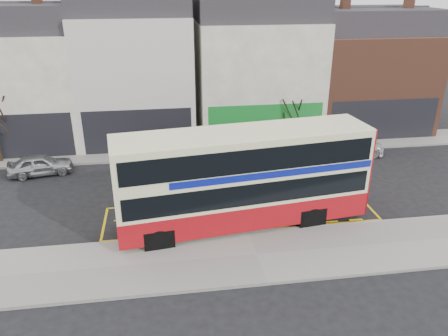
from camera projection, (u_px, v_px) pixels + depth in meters
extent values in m
plane|color=black|center=(247.00, 230.00, 21.45)|extent=(120.00, 120.00, 0.00)
cube|color=gray|center=(257.00, 255.00, 19.34)|extent=(40.00, 4.00, 0.15)
cube|color=gray|center=(248.00, 232.00, 21.08)|extent=(40.00, 0.15, 0.15)
cube|color=gray|center=(217.00, 149.00, 31.40)|extent=(50.00, 3.00, 0.15)
cube|color=white|center=(26.00, 88.00, 31.66)|extent=(8.00, 8.00, 8.00)
cube|color=#28262B|center=(13.00, 17.00, 29.70)|extent=(8.00, 7.20, 1.80)
cube|color=black|center=(16.00, 138.00, 29.01)|extent=(7.36, 0.06, 3.20)
cube|color=black|center=(17.00, 140.00, 29.11)|extent=(5.60, 0.04, 2.00)
cube|color=silver|center=(137.00, 78.00, 32.52)|extent=(8.00, 8.00, 9.00)
cube|color=#28262B|center=(131.00, 1.00, 30.35)|extent=(8.00, 7.20, 1.80)
cube|color=black|center=(138.00, 132.00, 30.07)|extent=(7.36, 0.06, 3.20)
cube|color=black|center=(139.00, 135.00, 30.17)|extent=(5.60, 0.04, 2.00)
cube|color=white|center=(255.00, 78.00, 33.81)|extent=(9.00, 8.00, 8.50)
cube|color=#28262B|center=(257.00, 7.00, 31.75)|extent=(9.00, 7.20, 1.80)
cube|color=#167B28|center=(266.00, 126.00, 31.27)|extent=(8.28, 0.06, 3.20)
cube|color=black|center=(266.00, 129.00, 31.36)|extent=(6.30, 0.04, 2.00)
cube|color=brown|center=(364.00, 81.00, 35.20)|extent=(9.00, 8.00, 7.50)
cube|color=#28262B|center=(372.00, 20.00, 33.34)|extent=(9.00, 7.20, 1.80)
cube|color=brown|center=(345.00, 3.00, 31.55)|extent=(0.60, 0.60, 1.20)
cube|color=brown|center=(409.00, 2.00, 32.21)|extent=(0.60, 0.60, 1.20)
cube|color=black|center=(384.00, 121.00, 32.46)|extent=(8.28, 0.06, 3.20)
cube|color=black|center=(383.00, 123.00, 32.56)|extent=(6.30, 0.04, 2.00)
cube|color=beige|center=(243.00, 176.00, 20.93)|extent=(12.42, 4.25, 4.48)
cube|color=#9C0C13|center=(243.00, 206.00, 21.58)|extent=(12.47, 4.30, 1.22)
cube|color=#9C0C13|center=(356.00, 163.00, 22.41)|extent=(0.41, 2.79, 4.48)
cube|color=black|center=(243.00, 182.00, 21.05)|extent=(11.95, 4.25, 1.05)
cube|color=black|center=(244.00, 150.00, 20.38)|extent=(11.95, 4.25, 1.11)
cube|color=#0C188D|center=(265.00, 163.00, 20.96)|extent=(10.01, 4.00, 0.33)
cube|color=black|center=(115.00, 203.00, 19.68)|extent=(0.37, 2.53, 1.77)
cube|color=black|center=(110.00, 163.00, 18.91)|extent=(0.37, 2.53, 1.11)
cube|color=black|center=(113.00, 182.00, 19.26)|extent=(0.29, 1.93, 0.39)
cube|color=beige|center=(244.00, 133.00, 20.05)|extent=(12.41, 4.14, 0.13)
cylinder|color=black|center=(159.00, 240.00, 19.59)|extent=(1.14, 0.44, 1.11)
cylinder|color=black|center=(153.00, 213.00, 21.82)|extent=(1.14, 0.44, 1.11)
cylinder|color=black|center=(312.00, 218.00, 21.43)|extent=(1.14, 0.44, 1.11)
cylinder|color=black|center=(292.00, 195.00, 23.66)|extent=(1.14, 0.44, 1.11)
cube|color=black|center=(136.00, 211.00, 19.73)|extent=(0.10, 0.10, 3.07)
cube|color=white|center=(141.00, 186.00, 19.28)|extent=(0.55, 0.05, 0.45)
cube|color=white|center=(136.00, 203.00, 19.62)|extent=(0.36, 0.04, 0.51)
imported|color=#A5A6A9|center=(40.00, 165.00, 27.25)|extent=(4.07, 2.22, 1.31)
imported|color=#464A4E|center=(175.00, 151.00, 29.45)|extent=(4.13, 2.56, 1.28)
imported|color=silver|center=(348.00, 144.00, 30.39)|extent=(5.15, 2.60, 1.43)
cylinder|color=#2F2215|center=(290.00, 135.00, 31.85)|extent=(0.24, 0.24, 1.70)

